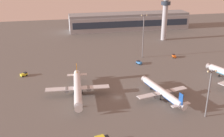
% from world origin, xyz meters
% --- Properties ---
extents(ground_plane, '(416.00, 416.00, 0.00)m').
position_xyz_m(ground_plane, '(0.00, 0.00, 0.00)').
color(ground_plane, '#605E5B').
extents(terminal_building, '(120.83, 22.40, 16.40)m').
position_xyz_m(terminal_building, '(43.66, 144.29, 8.09)').
color(terminal_building, '#9EA3AD').
rests_on(terminal_building, ground).
extents(control_tower, '(8.00, 8.00, 38.89)m').
position_xyz_m(control_tower, '(63.12, 98.83, 22.45)').
color(control_tower, '#A8A8B2').
rests_on(control_tower, ground).
extents(airplane_mid_apron, '(28.21, 36.00, 9.32)m').
position_xyz_m(airplane_mid_apron, '(21.78, -4.92, 3.52)').
color(airplane_mid_apron, silver).
rests_on(airplane_mid_apron, ground).
extents(airplane_terminal_side, '(32.89, 42.25, 10.83)m').
position_xyz_m(airplane_terminal_side, '(-19.86, 6.37, 4.09)').
color(airplane_terminal_side, silver).
rests_on(airplane_terminal_side, ground).
extents(baggage_tractor, '(2.46, 4.35, 2.25)m').
position_xyz_m(baggage_tractor, '(53.15, 52.45, 1.18)').
color(baggage_tractor, '#D85919').
rests_on(baggage_tractor, ground).
extents(cargo_loader, '(3.49, 4.58, 2.25)m').
position_xyz_m(cargo_loader, '(24.45, 44.44, 1.18)').
color(cargo_loader, '#3372BF').
rests_on(cargo_loader, ground).
extents(maintenance_van, '(4.46, 4.12, 2.25)m').
position_xyz_m(maintenance_van, '(-49.88, 38.28, 1.18)').
color(maintenance_van, yellow).
rests_on(maintenance_van, ground).
extents(apron_light_west, '(4.80, 0.90, 31.04)m').
position_xyz_m(apron_light_west, '(30.78, 57.02, 17.42)').
color(apron_light_west, slate).
rests_on(apron_light_west, ground).
extents(apron_light_east, '(4.80, 0.90, 22.49)m').
position_xyz_m(apron_light_east, '(34.56, -25.32, 13.03)').
color(apron_light_east, slate).
rests_on(apron_light_east, ground).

